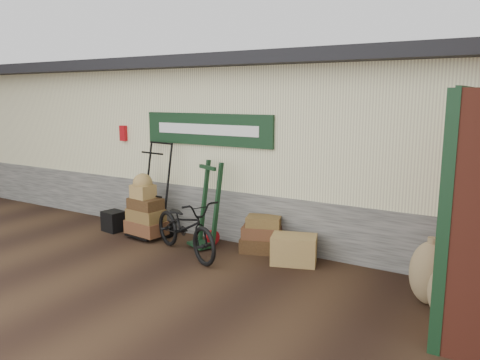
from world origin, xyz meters
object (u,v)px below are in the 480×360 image
(wicker_hamper, at_px, (294,249))
(black_trunk, at_px, (114,221))
(green_barrow, at_px, (208,205))
(bicycle, at_px, (185,223))
(suitcase_stack, at_px, (262,234))
(porter_trolley, at_px, (153,189))

(wicker_hamper, xyz_separation_m, black_trunk, (-3.65, -0.18, -0.03))
(green_barrow, relative_size, black_trunk, 3.79)
(green_barrow, height_order, bicycle, green_barrow)
(suitcase_stack, bearing_deg, porter_trolley, -174.04)
(black_trunk, bearing_deg, wicker_hamper, 2.89)
(black_trunk, bearing_deg, suitcase_stack, 7.83)
(porter_trolley, bearing_deg, bicycle, -18.73)
(green_barrow, bearing_deg, suitcase_stack, 35.89)
(green_barrow, relative_size, bicycle, 0.80)
(suitcase_stack, distance_m, black_trunk, 3.00)
(suitcase_stack, relative_size, bicycle, 0.38)
(black_trunk, bearing_deg, bicycle, -10.30)
(porter_trolley, height_order, green_barrow, porter_trolley)
(porter_trolley, distance_m, wicker_hamper, 2.87)
(porter_trolley, xyz_separation_m, wicker_hamper, (2.80, -0.00, -0.65))
(green_barrow, distance_m, black_trunk, 2.12)
(green_barrow, height_order, wicker_hamper, green_barrow)
(porter_trolley, xyz_separation_m, green_barrow, (1.20, 0.01, -0.15))
(green_barrow, distance_m, suitcase_stack, 1.03)
(bicycle, bearing_deg, suitcase_stack, -28.76)
(black_trunk, bearing_deg, green_barrow, 5.55)
(wicker_hamper, relative_size, bicycle, 0.38)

